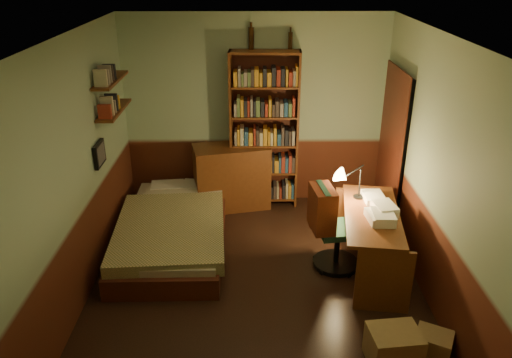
{
  "coord_description": "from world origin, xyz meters",
  "views": [
    {
      "loc": [
        -0.04,
        -4.51,
        3.27
      ],
      "look_at": [
        0.0,
        0.25,
        1.1
      ],
      "focal_mm": 35.0,
      "sensor_mm": 36.0,
      "label": 1
    }
  ],
  "objects_px": {
    "mini_stereo": "(244,139)",
    "desk": "(369,243)",
    "bookshelf": "(264,132)",
    "cardboard_box_b": "(433,344)",
    "desk_lamp": "(360,176)",
    "office_chair": "(339,221)",
    "cardboard_box_a": "(394,347)",
    "bed": "(173,220)",
    "dresser": "(232,177)"
  },
  "relations": [
    {
      "from": "mini_stereo",
      "to": "desk",
      "type": "distance_m",
      "value": 2.3
    },
    {
      "from": "bookshelf",
      "to": "cardboard_box_b",
      "type": "xyz_separation_m",
      "value": [
        1.43,
        -2.96,
        -0.96
      ]
    },
    {
      "from": "mini_stereo",
      "to": "desk_lamp",
      "type": "relative_size",
      "value": 0.47
    },
    {
      "from": "desk_lamp",
      "to": "office_chair",
      "type": "height_order",
      "value": "desk_lamp"
    },
    {
      "from": "desk_lamp",
      "to": "cardboard_box_b",
      "type": "bearing_deg",
      "value": -84.43
    },
    {
      "from": "bookshelf",
      "to": "cardboard_box_a",
      "type": "xyz_separation_m",
      "value": [
        1.05,
        -3.05,
        -0.91
      ]
    },
    {
      "from": "bed",
      "to": "desk_lamp",
      "type": "relative_size",
      "value": 4.13
    },
    {
      "from": "desk_lamp",
      "to": "dresser",
      "type": "bearing_deg",
      "value": 132.01
    },
    {
      "from": "mini_stereo",
      "to": "cardboard_box_a",
      "type": "bearing_deg",
      "value": -59.58
    },
    {
      "from": "desk",
      "to": "cardboard_box_b",
      "type": "relative_size",
      "value": 4.49
    },
    {
      "from": "dresser",
      "to": "mini_stereo",
      "type": "height_order",
      "value": "mini_stereo"
    },
    {
      "from": "bookshelf",
      "to": "office_chair",
      "type": "relative_size",
      "value": 1.87
    },
    {
      "from": "mini_stereo",
      "to": "office_chair",
      "type": "xyz_separation_m",
      "value": [
        1.06,
        -1.62,
        -0.39
      ]
    },
    {
      "from": "bookshelf",
      "to": "mini_stereo",
      "type": "bearing_deg",
      "value": 174.66
    },
    {
      "from": "dresser",
      "to": "office_chair",
      "type": "height_order",
      "value": "office_chair"
    },
    {
      "from": "mini_stereo",
      "to": "bed",
      "type": "bearing_deg",
      "value": -120.05
    },
    {
      "from": "bookshelf",
      "to": "cardboard_box_a",
      "type": "bearing_deg",
      "value": -67.94
    },
    {
      "from": "desk_lamp",
      "to": "cardboard_box_a",
      "type": "height_order",
      "value": "desk_lamp"
    },
    {
      "from": "desk_lamp",
      "to": "cardboard_box_b",
      "type": "distance_m",
      "value": 1.91
    },
    {
      "from": "desk",
      "to": "cardboard_box_a",
      "type": "height_order",
      "value": "desk"
    },
    {
      "from": "mini_stereo",
      "to": "desk",
      "type": "relative_size",
      "value": 0.18
    },
    {
      "from": "bookshelf",
      "to": "desk",
      "type": "bearing_deg",
      "value": -53.87
    },
    {
      "from": "mini_stereo",
      "to": "bookshelf",
      "type": "xyz_separation_m",
      "value": [
        0.27,
        -0.04,
        0.11
      ]
    },
    {
      "from": "bed",
      "to": "desk",
      "type": "height_order",
      "value": "desk"
    },
    {
      "from": "bed",
      "to": "cardboard_box_b",
      "type": "height_order",
      "value": "bed"
    },
    {
      "from": "dresser",
      "to": "mini_stereo",
      "type": "bearing_deg",
      "value": 22.28
    },
    {
      "from": "desk",
      "to": "bed",
      "type": "bearing_deg",
      "value": 172.58
    },
    {
      "from": "bookshelf",
      "to": "office_chair",
      "type": "height_order",
      "value": "bookshelf"
    },
    {
      "from": "cardboard_box_a",
      "to": "cardboard_box_b",
      "type": "height_order",
      "value": "cardboard_box_a"
    },
    {
      "from": "mini_stereo",
      "to": "office_chair",
      "type": "relative_size",
      "value": 0.22
    },
    {
      "from": "dresser",
      "to": "cardboard_box_a",
      "type": "distance_m",
      "value": 3.34
    },
    {
      "from": "office_chair",
      "to": "cardboard_box_b",
      "type": "height_order",
      "value": "office_chair"
    },
    {
      "from": "dresser",
      "to": "desk",
      "type": "distance_m",
      "value": 2.25
    },
    {
      "from": "bookshelf",
      "to": "dresser",
      "type": "bearing_deg",
      "value": -166.29
    },
    {
      "from": "desk_lamp",
      "to": "office_chair",
      "type": "distance_m",
      "value": 0.56
    },
    {
      "from": "bookshelf",
      "to": "cardboard_box_b",
      "type": "height_order",
      "value": "bookshelf"
    },
    {
      "from": "cardboard_box_a",
      "to": "desk",
      "type": "bearing_deg",
      "value": 87.6
    },
    {
      "from": "dresser",
      "to": "office_chair",
      "type": "xyz_separation_m",
      "value": [
        1.24,
        -1.49,
        0.13
      ]
    },
    {
      "from": "dresser",
      "to": "office_chair",
      "type": "relative_size",
      "value": 0.87
    },
    {
      "from": "desk",
      "to": "cardboard_box_b",
      "type": "height_order",
      "value": "desk"
    },
    {
      "from": "desk",
      "to": "cardboard_box_a",
      "type": "distance_m",
      "value": 1.37
    },
    {
      "from": "bookshelf",
      "to": "desk_lamp",
      "type": "relative_size",
      "value": 3.99
    },
    {
      "from": "office_chair",
      "to": "cardboard_box_b",
      "type": "xyz_separation_m",
      "value": [
        0.65,
        -1.39,
        -0.46
      ]
    },
    {
      "from": "desk",
      "to": "cardboard_box_b",
      "type": "xyz_separation_m",
      "value": [
        0.32,
        -1.26,
        -0.26
      ]
    },
    {
      "from": "bed",
      "to": "office_chair",
      "type": "xyz_separation_m",
      "value": [
        1.91,
        -0.49,
        0.24
      ]
    },
    {
      "from": "bookshelf",
      "to": "desk",
      "type": "height_order",
      "value": "bookshelf"
    },
    {
      "from": "dresser",
      "to": "bookshelf",
      "type": "relative_size",
      "value": 0.47
    },
    {
      "from": "office_chair",
      "to": "cardboard_box_a",
      "type": "relative_size",
      "value": 2.66
    },
    {
      "from": "bookshelf",
      "to": "desk_lamp",
      "type": "distance_m",
      "value": 1.68
    },
    {
      "from": "cardboard_box_a",
      "to": "office_chair",
      "type": "bearing_deg",
      "value": 100.24
    }
  ]
}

